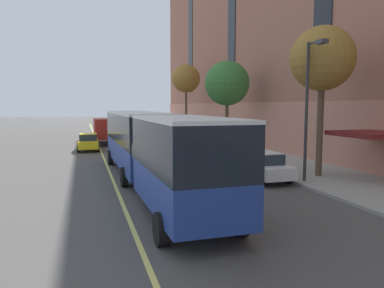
% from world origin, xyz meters
% --- Properties ---
extents(ground_plane, '(260.00, 260.00, 0.00)m').
position_xyz_m(ground_plane, '(0.00, 0.00, 0.00)').
color(ground_plane, '#4C4947').
extents(sidewalk, '(5.64, 160.00, 0.15)m').
position_xyz_m(sidewalk, '(9.45, 3.00, 0.07)').
color(sidewalk, '#9E9B93').
rests_on(sidewalk, ground).
extents(city_bus, '(3.20, 19.25, 3.70)m').
position_xyz_m(city_bus, '(-0.67, 3.92, 2.14)').
color(city_bus, navy).
rests_on(city_bus, ground).
extents(parked_car_white_0, '(2.10, 4.64, 1.56)m').
position_xyz_m(parked_car_white_0, '(5.51, 3.85, 0.78)').
color(parked_car_white_0, silver).
rests_on(parked_car_white_0, ground).
extents(parked_car_red_2, '(1.96, 4.54, 1.56)m').
position_xyz_m(parked_car_red_2, '(5.36, 26.09, 0.78)').
color(parked_car_red_2, '#B21E19').
rests_on(parked_car_red_2, ground).
extents(box_truck, '(2.39, 6.83, 2.71)m').
position_xyz_m(box_truck, '(-1.65, 26.19, 1.58)').
color(box_truck, maroon).
rests_on(box_truck, ground).
extents(taxi_cab, '(2.00, 4.82, 1.56)m').
position_xyz_m(taxi_cab, '(-3.43, 20.70, 0.78)').
color(taxi_cab, yellow).
rests_on(taxi_cab, ground).
extents(street_tree_mid_block, '(3.55, 3.55, 8.29)m').
position_xyz_m(street_tree_mid_block, '(8.86, 3.37, 6.61)').
color(street_tree_mid_block, brown).
rests_on(street_tree_mid_block, sidewalk).
extents(street_tree_far_uptown, '(4.06, 4.06, 7.99)m').
position_xyz_m(street_tree_far_uptown, '(8.86, 17.47, 6.09)').
color(street_tree_far_uptown, brown).
rests_on(street_tree_far_uptown, sidewalk).
extents(street_tree_far_downtown, '(3.56, 3.56, 9.13)m').
position_xyz_m(street_tree_far_downtown, '(8.86, 31.58, 7.46)').
color(street_tree_far_downtown, brown).
rests_on(street_tree_far_downtown, sidewalk).
extents(street_lamp, '(0.36, 1.48, 7.14)m').
position_xyz_m(street_lamp, '(7.23, 2.02, 4.51)').
color(street_lamp, '#2D2D30').
rests_on(street_lamp, sidewalk).
extents(lane_centerline, '(0.16, 140.00, 0.01)m').
position_xyz_m(lane_centerline, '(-2.37, 3.00, 0.00)').
color(lane_centerline, '#E0D66B').
rests_on(lane_centerline, ground).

